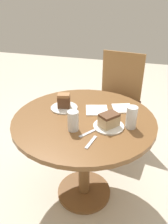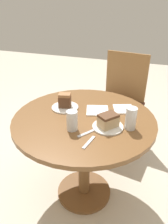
# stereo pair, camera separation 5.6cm
# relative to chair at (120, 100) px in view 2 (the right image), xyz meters

# --- Properties ---
(ground_plane) EXTENTS (8.00, 8.00, 0.00)m
(ground_plane) POSITION_rel_chair_xyz_m (-0.11, -0.84, -0.48)
(ground_plane) COLOR beige
(table) EXTENTS (0.96, 0.96, 0.72)m
(table) POSITION_rel_chair_xyz_m (-0.11, -0.84, 0.09)
(table) COLOR brown
(table) RESTS_ON ground_plane
(chair) EXTENTS (0.53, 0.55, 0.94)m
(chair) POSITION_rel_chair_xyz_m (0.00, 0.00, 0.00)
(chair) COLOR olive
(chair) RESTS_ON ground_plane
(plate_near) EXTENTS (0.19, 0.19, 0.01)m
(plate_near) POSITION_rel_chair_xyz_m (0.07, -0.91, 0.24)
(plate_near) COLOR silver
(plate_near) RESTS_ON table
(plate_far) EXTENTS (0.19, 0.19, 0.01)m
(plate_far) POSITION_rel_chair_xyz_m (-0.28, -0.76, 0.24)
(plate_far) COLOR silver
(plate_far) RESTS_ON table
(cake_slice_near) EXTENTS (0.14, 0.14, 0.08)m
(cake_slice_near) POSITION_rel_chair_xyz_m (0.07, -0.91, 0.29)
(cake_slice_near) COLOR tan
(cake_slice_near) RESTS_ON plate_near
(cake_slice_far) EXTENTS (0.10, 0.08, 0.10)m
(cake_slice_far) POSITION_rel_chair_xyz_m (-0.28, -0.76, 0.30)
(cake_slice_far) COLOR brown
(cake_slice_far) RESTS_ON plate_far
(glass_lemonade) EXTENTS (0.07, 0.07, 0.14)m
(glass_lemonade) POSITION_rel_chair_xyz_m (0.20, -0.88, 0.30)
(glass_lemonade) COLOR beige
(glass_lemonade) RESTS_ON table
(glass_water) EXTENTS (0.07, 0.07, 0.12)m
(glass_water) POSITION_rel_chair_xyz_m (-0.13, -1.00, 0.29)
(glass_water) COLOR silver
(glass_water) RESTS_ON table
(napkin_stack) EXTENTS (0.19, 0.19, 0.01)m
(napkin_stack) POSITION_rel_chair_xyz_m (-0.05, -0.73, 0.24)
(napkin_stack) COLOR white
(napkin_stack) RESTS_ON table
(fork) EXTENTS (0.12, 0.16, 0.00)m
(fork) POSITION_rel_chair_xyz_m (-0.02, -1.00, 0.24)
(fork) COLOR silver
(fork) RESTS_ON table
(spoon) EXTENTS (0.04, 0.13, 0.00)m
(spoon) POSITION_rel_chair_xyz_m (0.01, -1.10, 0.24)
(spoon) COLOR silver
(spoon) RESTS_ON table
(napkin_side) EXTENTS (0.18, 0.18, 0.01)m
(napkin_side) POSITION_rel_chair_xyz_m (0.13, -0.65, 0.24)
(napkin_side) COLOR white
(napkin_side) RESTS_ON table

